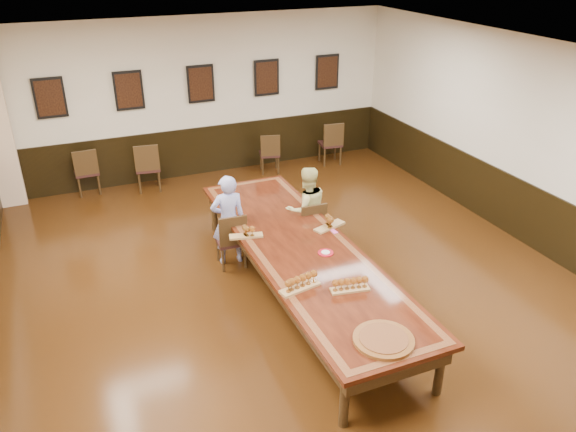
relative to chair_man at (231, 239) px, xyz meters
name	(u,v)px	position (x,y,z in m)	size (l,w,h in m)	color
floor	(302,295)	(0.65, -1.16, -0.46)	(8.00, 10.00, 0.02)	black
ceiling	(305,62)	(0.65, -1.16, 2.76)	(8.00, 10.00, 0.02)	white
wall_back	(201,98)	(0.65, 3.85, 1.15)	(8.00, 0.02, 3.20)	beige
wall_right	(542,149)	(4.66, -1.16, 1.15)	(0.02, 10.00, 3.20)	beige
chair_man	(231,239)	(0.00, 0.00, 0.00)	(0.42, 0.46, 0.89)	black
chair_woman	(309,226)	(1.25, -0.10, 0.00)	(0.42, 0.46, 0.89)	black
spare_chair_a	(86,170)	(-1.75, 3.67, 0.02)	(0.44, 0.48, 0.93)	black
spare_chair_b	(148,166)	(-0.62, 3.38, 0.04)	(0.46, 0.50, 0.98)	black
spare_chair_c	(269,152)	(1.92, 3.33, -0.02)	(0.40, 0.44, 0.86)	black
spare_chair_d	(330,142)	(3.34, 3.29, 0.03)	(0.45, 0.49, 0.95)	black
person_man	(228,220)	(0.01, 0.09, 0.27)	(0.52, 0.34, 1.43)	#4F5AC6
person_woman	(307,209)	(1.25, -0.01, 0.25)	(0.69, 0.54, 1.40)	#DFDA8B
pink_phone	(334,231)	(1.25, -0.91, 0.31)	(0.07, 0.13, 0.01)	#EE4FB1
wainscoting	(302,264)	(0.65, -1.16, 0.05)	(8.00, 10.00, 1.00)	black
conference_table	(302,257)	(0.65, -1.16, 0.16)	(1.40, 5.00, 0.76)	black
posters	(201,84)	(0.65, 3.78, 1.45)	(6.14, 0.04, 0.74)	black
flight_a	(247,232)	(0.07, -0.58, 0.38)	(0.49, 0.25, 0.17)	olive
flight_b	(329,222)	(1.25, -0.77, 0.39)	(0.53, 0.31, 0.19)	olive
flight_c	(300,283)	(0.22, -2.05, 0.39)	(0.53, 0.25, 0.19)	olive
flight_d	(350,285)	(0.75, -2.31, 0.38)	(0.49, 0.22, 0.17)	olive
red_plate_grp	(326,253)	(0.87, -1.42, 0.31)	(0.21, 0.21, 0.03)	#A90B19
carved_platter	(384,340)	(0.62, -3.27, 0.33)	(0.66, 0.66, 0.05)	#5A2F12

